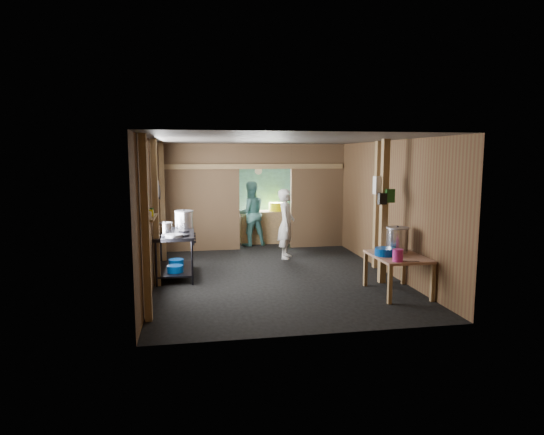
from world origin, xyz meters
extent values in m
cube|color=black|center=(0.00, 0.00, 0.00)|extent=(4.50, 7.00, 0.00)
cube|color=#4A4641|center=(0.00, 0.00, 2.60)|extent=(4.50, 7.00, 0.00)
cube|color=brown|center=(0.00, 3.50, 1.30)|extent=(4.50, 0.00, 2.60)
cube|color=brown|center=(0.00, -3.50, 1.30)|extent=(4.50, 0.00, 2.60)
cube|color=brown|center=(-2.25, 0.00, 1.30)|extent=(0.00, 7.00, 2.60)
cube|color=brown|center=(2.25, 0.00, 1.30)|extent=(0.00, 7.00, 2.60)
cube|color=brown|center=(-1.32, 2.20, 1.30)|extent=(1.85, 0.10, 2.60)
cube|color=brown|center=(1.57, 2.20, 1.30)|extent=(1.35, 0.10, 2.60)
cube|color=brown|center=(0.25, 2.20, 2.30)|extent=(1.30, 0.10, 0.60)
cube|color=#69C2C2|center=(0.00, 3.44, 1.25)|extent=(4.40, 0.06, 2.50)
cube|color=#A57F49|center=(0.30, 2.95, 0.42)|extent=(1.20, 0.50, 0.85)
cylinder|color=silver|center=(0.25, 3.40, 1.90)|extent=(0.20, 0.03, 0.20)
cube|color=#A57F49|center=(-2.18, -2.60, 1.30)|extent=(0.10, 0.12, 2.60)
cube|color=#A57F49|center=(-2.18, -0.80, 1.30)|extent=(0.10, 0.12, 2.60)
cube|color=#A57F49|center=(-2.18, 1.20, 1.30)|extent=(0.10, 0.12, 2.60)
cube|color=#A57F49|center=(2.18, -0.20, 1.30)|extent=(0.10, 0.12, 2.60)
cube|color=#A57F49|center=(1.85, -1.30, 1.30)|extent=(0.12, 0.12, 2.60)
cube|color=#A57F49|center=(0.00, 2.15, 2.05)|extent=(4.40, 0.12, 0.12)
cylinder|color=gray|center=(-2.21, 0.40, 1.65)|extent=(0.03, 0.34, 0.34)
cylinder|color=black|center=(-2.21, 0.80, 1.55)|extent=(0.03, 0.30, 0.30)
cube|color=#A57F49|center=(-2.15, -2.10, 1.40)|extent=(0.14, 0.80, 0.03)
cylinder|color=silver|center=(-2.15, -2.35, 1.47)|extent=(0.07, 0.07, 0.10)
cylinder|color=#F5EE09|center=(-2.15, -2.10, 1.47)|extent=(0.08, 0.08, 0.10)
cylinder|color=#174718|center=(-2.15, -1.88, 1.47)|extent=(0.06, 0.06, 0.10)
cube|color=silver|center=(1.80, -1.22, 1.78)|extent=(0.22, 0.15, 0.32)
cube|color=#174718|center=(1.92, -1.36, 1.60)|extent=(0.16, 0.12, 0.24)
cube|color=black|center=(1.78, -1.38, 1.55)|extent=(0.14, 0.10, 0.20)
cylinder|color=#BBBAC4|center=(-2.05, 0.18, 0.91)|extent=(0.17, 0.17, 0.09)
cylinder|color=#043D96|center=(-1.88, -0.54, 0.23)|extent=(0.30, 0.30, 0.12)
cylinder|color=#043D96|center=(-1.88, 0.00, 0.23)|extent=(0.30, 0.30, 0.12)
cylinder|color=#043D96|center=(1.61, -1.95, 0.72)|extent=(0.39, 0.39, 0.13)
cylinder|color=#BE2783|center=(1.63, -2.39, 0.75)|extent=(0.17, 0.17, 0.20)
cube|color=#BBBAC4|center=(1.81, -2.44, 0.66)|extent=(0.30, 0.12, 0.01)
cylinder|color=#F5EE09|center=(0.67, 2.95, 0.96)|extent=(0.40, 0.40, 0.22)
imported|color=silver|center=(0.54, 1.01, 0.79)|extent=(0.53, 0.66, 1.57)
imported|color=teal|center=(-0.07, 2.64, 0.83)|extent=(0.92, 0.78, 1.66)
camera|label=1|loc=(-1.54, -9.02, 2.29)|focal=30.32mm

